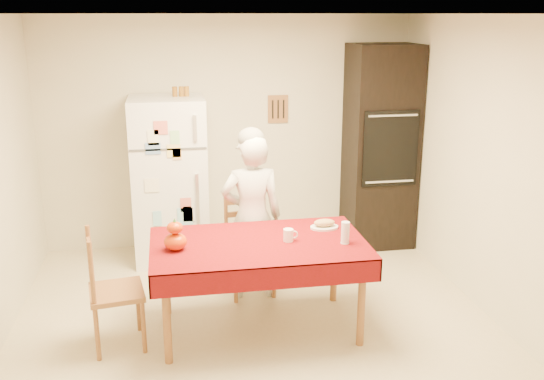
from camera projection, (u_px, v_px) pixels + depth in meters
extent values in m
plane|color=#C1B38C|center=(261.00, 341.00, 4.81)|extent=(4.50, 4.50, 0.00)
cube|color=beige|center=(228.00, 133.00, 6.59)|extent=(4.00, 0.02, 2.50)
cube|color=beige|center=(349.00, 351.00, 2.34)|extent=(4.00, 0.02, 2.50)
cube|color=beige|center=(509.00, 178.00, 4.79)|extent=(0.02, 4.50, 2.50)
cube|color=white|center=(259.00, 14.00, 4.11)|extent=(4.00, 4.50, 0.02)
cube|color=brown|center=(278.00, 109.00, 6.60)|extent=(0.22, 0.02, 0.30)
cube|color=white|center=(170.00, 180.00, 6.24)|extent=(0.75, 0.70, 1.70)
cube|color=silver|center=(195.00, 128.00, 5.77)|extent=(0.03, 0.03, 0.25)
cube|color=silver|center=(198.00, 203.00, 5.98)|extent=(0.03, 0.03, 0.60)
cube|color=black|center=(380.00, 147.00, 6.60)|extent=(0.70, 0.60, 2.20)
cube|color=black|center=(391.00, 149.00, 6.29)|extent=(0.59, 0.02, 0.80)
cylinder|color=brown|center=(167.00, 320.00, 4.42)|extent=(0.06, 0.06, 0.71)
cylinder|color=brown|center=(166.00, 276.00, 5.15)|extent=(0.06, 0.06, 0.71)
cylinder|color=brown|center=(361.00, 304.00, 4.66)|extent=(0.06, 0.06, 0.71)
cylinder|color=brown|center=(334.00, 264.00, 5.40)|extent=(0.06, 0.06, 0.71)
cube|color=brown|center=(259.00, 246.00, 4.80)|extent=(1.60, 0.90, 0.04)
cube|color=#550C04|center=(259.00, 243.00, 4.79)|extent=(1.70, 1.00, 0.01)
cylinder|color=brown|center=(236.00, 280.00, 5.39)|extent=(0.04, 0.04, 0.43)
cylinder|color=brown|center=(227.00, 266.00, 5.70)|extent=(0.04, 0.04, 0.43)
cylinder|color=brown|center=(274.00, 276.00, 5.49)|extent=(0.04, 0.04, 0.43)
cylinder|color=brown|center=(264.00, 261.00, 5.81)|extent=(0.04, 0.04, 0.43)
cube|color=brown|center=(250.00, 247.00, 5.53)|extent=(0.47, 0.45, 0.04)
cube|color=brown|center=(245.00, 215.00, 5.62)|extent=(0.36, 0.07, 0.50)
cylinder|color=brown|center=(144.00, 327.00, 4.59)|extent=(0.04, 0.04, 0.43)
cylinder|color=brown|center=(97.00, 334.00, 4.49)|extent=(0.04, 0.04, 0.43)
cylinder|color=brown|center=(138.00, 306.00, 4.92)|extent=(0.04, 0.04, 0.43)
cylinder|color=brown|center=(95.00, 312.00, 4.82)|extent=(0.04, 0.04, 0.43)
cube|color=brown|center=(116.00, 292.00, 4.64)|extent=(0.46, 0.47, 0.04)
cube|color=brown|center=(91.00, 265.00, 4.51)|extent=(0.08, 0.36, 0.50)
imported|color=silver|center=(252.00, 217.00, 5.40)|extent=(0.56, 0.37, 1.51)
cylinder|color=white|center=(288.00, 235.00, 4.80)|extent=(0.08, 0.08, 0.10)
ellipsoid|color=#D25104|center=(175.00, 242.00, 4.62)|extent=(0.18, 0.18, 0.13)
ellipsoid|color=red|center=(175.00, 228.00, 4.59)|extent=(0.12, 0.12, 0.09)
cylinder|color=silver|center=(345.00, 233.00, 4.74)|extent=(0.07, 0.07, 0.18)
cylinder|color=silver|center=(324.00, 227.00, 5.10)|extent=(0.24, 0.24, 0.02)
ellipsoid|color=#A67D52|center=(324.00, 223.00, 5.09)|extent=(0.18, 0.10, 0.06)
cylinder|color=brown|center=(175.00, 92.00, 6.05)|extent=(0.05, 0.05, 0.10)
cylinder|color=brown|center=(181.00, 91.00, 6.07)|extent=(0.05, 0.05, 0.10)
cylinder|color=#915D1A|center=(187.00, 91.00, 6.07)|extent=(0.05, 0.05, 0.10)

